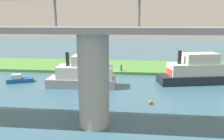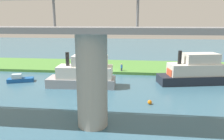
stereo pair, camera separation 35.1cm
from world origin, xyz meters
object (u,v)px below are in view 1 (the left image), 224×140
bridge_pylon (94,81)px  person_on_bank (121,67)px  motorboat_white (81,75)px  marker_buoy (150,102)px  skiff_small (193,71)px  mooring_post (121,68)px  motorboat_red (19,79)px  houseboat_blue (84,74)px

bridge_pylon → person_on_bank: size_ratio=6.15×
motorboat_white → marker_buoy: motorboat_white is taller
marker_buoy → bridge_pylon: bearing=45.2°
bridge_pylon → person_on_bank: bridge_pylon is taller
bridge_pylon → motorboat_white: bearing=-72.2°
person_on_bank → skiff_small: 12.57m
mooring_post → motorboat_red: motorboat_red is taller
mooring_post → houseboat_blue: size_ratio=0.08×
person_on_bank → mooring_post: person_on_bank is taller
bridge_pylon → skiff_small: size_ratio=0.81×
mooring_post → marker_buoy: bearing=106.4°
bridge_pylon → person_on_bank: (-1.34, -20.15, -3.07)m
bridge_pylon → person_on_bank: 20.43m
mooring_post → houseboat_blue: (4.95, 8.95, 1.00)m
bridge_pylon → mooring_post: bearing=-93.4°
bridge_pylon → mooring_post: size_ratio=10.87×
skiff_small → motorboat_red: 27.52m
marker_buoy → person_on_bank: bearing=-73.4°
person_on_bank → skiff_small: skiff_small is taller
bridge_pylon → motorboat_white: size_ratio=1.80×
bridge_pylon → marker_buoy: size_ratio=17.10×
person_on_bank → motorboat_white: bearing=29.7°
houseboat_blue → bridge_pylon: bearing=107.6°
bridge_pylon → marker_buoy: bridge_pylon is taller
skiff_small → houseboat_blue: skiff_small is taller
skiff_small → person_on_bank: bearing=-23.3°
mooring_post → skiff_small: size_ratio=0.07×
houseboat_blue → marker_buoy: bearing=147.1°
bridge_pylon → skiff_small: 20.03m
skiff_small → houseboat_blue: (16.57, 3.45, -0.02)m
houseboat_blue → motorboat_white: 5.08m
bridge_pylon → motorboat_white: 17.60m
mooring_post → motorboat_red: bearing=26.3°
motorboat_white → motorboat_red: (9.26, 3.51, -0.10)m
motorboat_red → bridge_pylon: bearing=138.5°
person_on_bank → motorboat_white: (6.60, 3.77, -0.64)m
person_on_bank → motorboat_white: size_ratio=0.29×
bridge_pylon → motorboat_red: bearing=-41.5°
skiff_small → motorboat_red: skiff_small is taller
bridge_pylon → houseboat_blue: size_ratio=0.85×
person_on_bank → houseboat_blue: size_ratio=0.14×
mooring_post → marker_buoy: 15.63m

